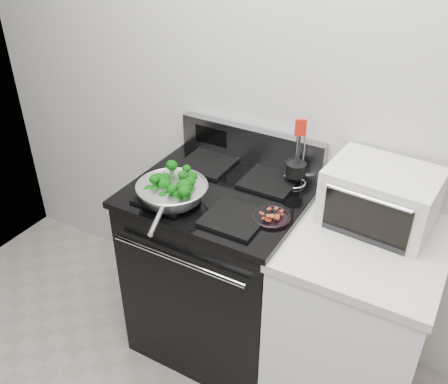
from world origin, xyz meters
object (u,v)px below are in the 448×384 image
Objects in this scene: gas_range at (221,267)px; bacon_plate at (271,215)px; skillet at (172,191)px; toaster_oven at (380,197)px; utensil_holder at (295,172)px.

bacon_plate is (0.30, -0.10, 0.48)m from gas_range.
skillet is 3.01× the size of bacon_plate.
toaster_oven is (0.38, 0.24, 0.08)m from bacon_plate.
gas_range is 0.63m from utensil_holder.
gas_range reaches higher than skillet.
toaster_oven is at bearing -32.01° from utensil_holder.
toaster_oven is (0.40, -0.07, 0.03)m from utensil_holder.
toaster_oven is at bearing 12.03° from gas_range.
bacon_plate is at bearing -9.07° from skillet.
skillet is 1.46× the size of utensil_holder.
utensil_holder is 0.73× the size of toaster_oven.
utensil_holder is at bearing 37.40° from gas_range.
toaster_oven is at bearing 32.67° from bacon_plate.
utensil_holder reaches higher than bacon_plate.
utensil_holder is at bearing 94.54° from bacon_plate.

